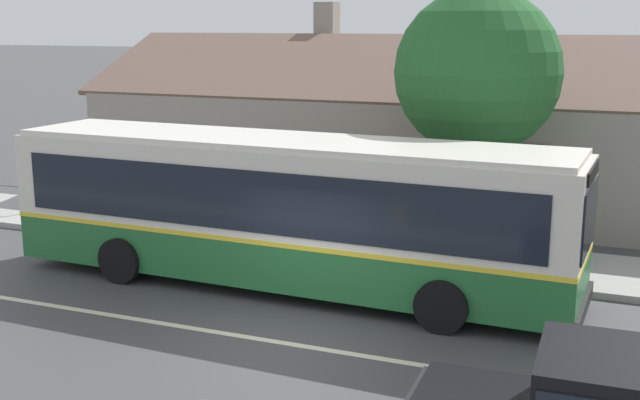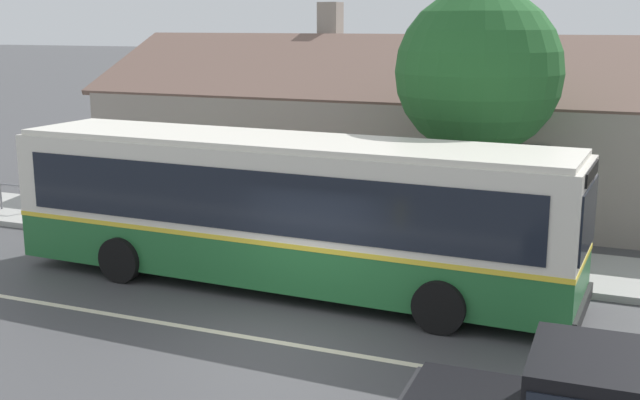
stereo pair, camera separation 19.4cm
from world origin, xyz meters
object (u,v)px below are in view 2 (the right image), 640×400
bench_by_building (102,205)px  bike_rack (15,193)px  transit_bus (285,208)px  street_tree_primary (479,73)px

bench_by_building → bike_rack: size_ratio=1.52×
transit_bus → street_tree_primary: 5.77m
transit_bus → bench_by_building: bearing=157.9°
street_tree_primary → bench_by_building: bearing=-173.2°
bench_by_building → bike_rack: 3.04m
street_tree_primary → bike_rack: size_ratio=5.48×
bench_by_building → street_tree_primary: size_ratio=0.28×
bench_by_building → bike_rack: bearing=-178.5°
street_tree_primary → bike_rack: (-13.15, -1.29, -3.68)m
transit_bus → street_tree_primary: (3.14, 4.05, 2.65)m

